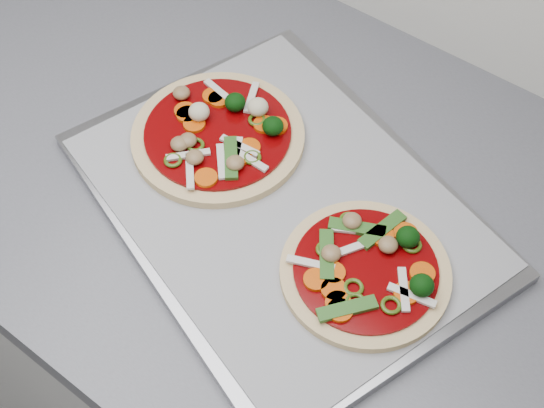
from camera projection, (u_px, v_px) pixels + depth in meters
The scene contains 6 objects.
base_cabinet at pixel (85, 228), 1.37m from camera, with size 3.60×0.60×0.86m, color silver.
countertop at pixel (18, 38), 1.01m from camera, with size 3.60×0.60×0.04m, color slate.
baking_tray at pixel (281, 205), 0.81m from camera, with size 0.44×0.32×0.01m, color gray.
parchment at pixel (281, 200), 0.80m from camera, with size 0.42×0.31×0.00m, color gray.
pizza_left at pixel (219, 134), 0.85m from camera, with size 0.25×0.25×0.03m.
pizza_right at pixel (367, 269), 0.74m from camera, with size 0.21×0.21×0.03m.
Camera 1 is at (0.74, 0.89, 1.56)m, focal length 50.00 mm.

